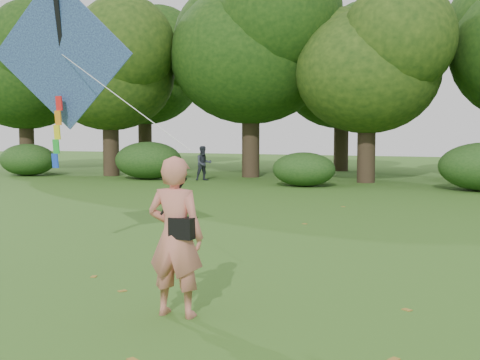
% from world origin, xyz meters
% --- Properties ---
extents(ground, '(100.00, 100.00, 0.00)m').
position_xyz_m(ground, '(0.00, 0.00, 0.00)').
color(ground, '#265114').
rests_on(ground, ground).
extents(man_kite_flyer, '(0.76, 0.53, 1.99)m').
position_xyz_m(man_kite_flyer, '(-0.14, -0.50, 0.99)').
color(man_kite_flyer, '#D07462').
rests_on(man_kite_flyer, ground).
extents(bystander_left, '(0.99, 0.98, 1.61)m').
position_xyz_m(bystander_left, '(-9.18, 18.09, 0.81)').
color(bystander_left, '#2B2F39').
rests_on(bystander_left, ground).
extents(crossbody_bag, '(0.43, 0.20, 0.75)m').
position_xyz_m(crossbody_bag, '(-0.03, -0.53, 1.12)').
color(crossbody_bag, black).
rests_on(crossbody_bag, ground).
extents(flying_kite, '(5.19, 2.77, 3.37)m').
position_xyz_m(flying_kite, '(-3.72, 1.78, 3.62)').
color(flying_kite, '#2736A9').
rests_on(flying_kite, ground).
extents(tree_line, '(54.70, 15.30, 9.48)m').
position_xyz_m(tree_line, '(1.67, 22.88, 5.60)').
color(tree_line, '#3A2D1E').
rests_on(tree_line, ground).
extents(shrub_band, '(39.15, 3.22, 1.88)m').
position_xyz_m(shrub_band, '(-0.72, 17.60, 0.86)').
color(shrub_band, '#264919').
rests_on(shrub_band, ground).
extents(fallen_leaves, '(7.97, 13.80, 0.01)m').
position_xyz_m(fallen_leaves, '(0.69, 4.25, 0.01)').
color(fallen_leaves, olive).
rests_on(fallen_leaves, ground).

